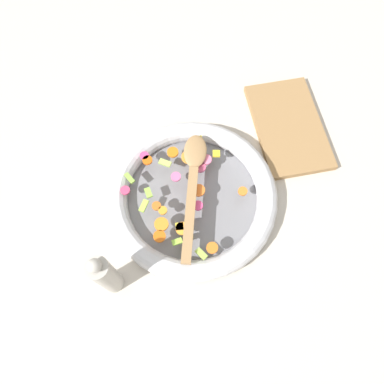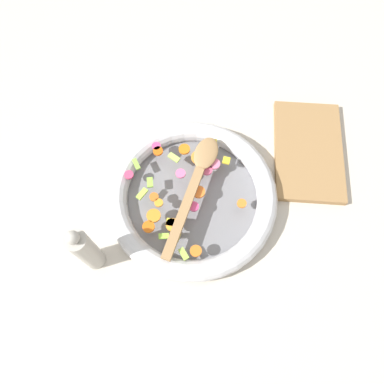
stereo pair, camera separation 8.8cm
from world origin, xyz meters
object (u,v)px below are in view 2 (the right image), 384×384
(wooden_spoon, at_px, (195,182))
(cutting_board, at_px, (308,151))
(skillet, at_px, (192,196))
(pepper_mill, at_px, (86,250))

(wooden_spoon, bearing_deg, cutting_board, -65.01)
(skillet, distance_m, pepper_mill, 0.28)
(pepper_mill, bearing_deg, skillet, -52.00)
(pepper_mill, height_order, cutting_board, pepper_mill)
(wooden_spoon, xyz_separation_m, pepper_mill, (-0.19, 0.22, 0.03))
(pepper_mill, bearing_deg, cutting_board, -57.57)
(wooden_spoon, relative_size, pepper_mill, 1.58)
(skillet, xyz_separation_m, wooden_spoon, (0.02, -0.01, 0.04))
(skillet, bearing_deg, wooden_spoon, -15.30)
(wooden_spoon, relative_size, cutting_board, 1.12)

